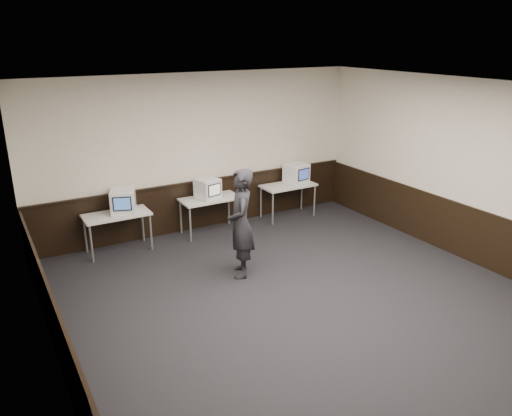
{
  "coord_description": "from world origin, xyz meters",
  "views": [
    {
      "loc": [
        -3.98,
        -5.19,
        3.89
      ],
      "look_at": [
        -0.07,
        1.6,
        1.15
      ],
      "focal_mm": 35.0,
      "sensor_mm": 36.0,
      "label": 1
    }
  ],
  "objects_px": {
    "emac_right": "(296,173)",
    "person": "(241,224)",
    "desk_center": "(210,201)",
    "emac_left": "(123,201)",
    "desk_right": "(288,188)",
    "desk_left": "(117,217)",
    "emac_center": "(208,189)"
  },
  "relations": [
    {
      "from": "emac_right",
      "to": "person",
      "type": "distance_m",
      "value": 3.21
    },
    {
      "from": "desk_center",
      "to": "emac_left",
      "type": "height_order",
      "value": "emac_left"
    },
    {
      "from": "desk_right",
      "to": "desk_center",
      "type": "bearing_deg",
      "value": 180.0
    },
    {
      "from": "emac_right",
      "to": "person",
      "type": "bearing_deg",
      "value": -150.63
    },
    {
      "from": "desk_center",
      "to": "desk_right",
      "type": "relative_size",
      "value": 1.0
    },
    {
      "from": "desk_left",
      "to": "person",
      "type": "relative_size",
      "value": 0.65
    },
    {
      "from": "desk_right",
      "to": "emac_center",
      "type": "relative_size",
      "value": 2.32
    },
    {
      "from": "emac_left",
      "to": "desk_center",
      "type": "bearing_deg",
      "value": 19.25
    },
    {
      "from": "emac_center",
      "to": "person",
      "type": "height_order",
      "value": "person"
    },
    {
      "from": "desk_center",
      "to": "desk_left",
      "type": "bearing_deg",
      "value": 180.0
    },
    {
      "from": "desk_left",
      "to": "emac_center",
      "type": "distance_m",
      "value": 1.88
    },
    {
      "from": "desk_center",
      "to": "person",
      "type": "distance_m",
      "value": 2.04
    },
    {
      "from": "desk_center",
      "to": "person",
      "type": "xyz_separation_m",
      "value": [
        -0.36,
        -2.0,
        0.25
      ]
    },
    {
      "from": "emac_left",
      "to": "person",
      "type": "xyz_separation_m",
      "value": [
        1.4,
        -2.0,
        -0.05
      ]
    },
    {
      "from": "emac_left",
      "to": "emac_right",
      "type": "relative_size",
      "value": 1.11
    },
    {
      "from": "desk_left",
      "to": "emac_center",
      "type": "relative_size",
      "value": 2.32
    },
    {
      "from": "desk_left",
      "to": "emac_left",
      "type": "distance_m",
      "value": 0.33
    },
    {
      "from": "emac_left",
      "to": "emac_center",
      "type": "xyz_separation_m",
      "value": [
        1.71,
        -0.01,
        -0.02
      ]
    },
    {
      "from": "emac_right",
      "to": "emac_left",
      "type": "bearing_deg",
      "value": 170.56
    },
    {
      "from": "desk_left",
      "to": "emac_left",
      "type": "xyz_separation_m",
      "value": [
        0.15,
        0.01,
        0.29
      ]
    },
    {
      "from": "emac_left",
      "to": "emac_right",
      "type": "bearing_deg",
      "value": 19.78
    },
    {
      "from": "desk_left",
      "to": "emac_left",
      "type": "relative_size",
      "value": 2.04
    },
    {
      "from": "desk_right",
      "to": "emac_center",
      "type": "xyz_separation_m",
      "value": [
        -1.95,
        -0.01,
        0.28
      ]
    },
    {
      "from": "desk_left",
      "to": "emac_right",
      "type": "height_order",
      "value": "emac_right"
    },
    {
      "from": "emac_right",
      "to": "person",
      "type": "xyz_separation_m",
      "value": [
        -2.49,
        -2.03,
        -0.04
      ]
    },
    {
      "from": "desk_center",
      "to": "emac_right",
      "type": "distance_m",
      "value": 2.15
    },
    {
      "from": "emac_right",
      "to": "person",
      "type": "relative_size",
      "value": 0.29
    },
    {
      "from": "emac_left",
      "to": "person",
      "type": "relative_size",
      "value": 0.32
    },
    {
      "from": "desk_right",
      "to": "emac_left",
      "type": "xyz_separation_m",
      "value": [
        -3.65,
        0.01,
        0.29
      ]
    },
    {
      "from": "desk_left",
      "to": "desk_right",
      "type": "bearing_deg",
      "value": 0.0
    },
    {
      "from": "desk_left",
      "to": "person",
      "type": "xyz_separation_m",
      "value": [
        1.54,
        -2.0,
        0.25
      ]
    },
    {
      "from": "desk_left",
      "to": "desk_center",
      "type": "distance_m",
      "value": 1.9
    }
  ]
}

